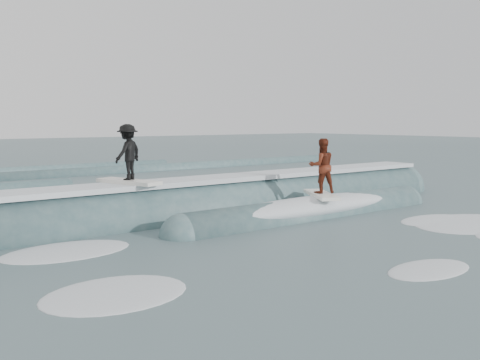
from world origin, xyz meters
TOP-DOWN VIEW (x-y plane):
  - ground at (0.00, 0.00)m, footprint 160.00×160.00m
  - breaking_wave at (0.34, 4.02)m, footprint 19.97×3.83m
  - surfer_black at (-3.03, 4.44)m, footprint 1.12×2.07m
  - surfer_red at (2.13, 2.24)m, footprint 1.46×2.01m
  - whitewater at (1.35, -1.08)m, footprint 13.80×7.10m
  - far_swells at (-1.47, 17.65)m, footprint 41.69×8.65m

SIDE VIEW (x-z plane):
  - ground at x=0.00m, z-range 0.00..0.00m
  - whitewater at x=1.35m, z-range -0.05..0.05m
  - far_swells at x=-1.47m, z-range -0.40..0.40m
  - breaking_wave at x=0.34m, z-range -1.01..1.10m
  - surfer_red at x=2.13m, z-range 0.52..2.24m
  - surfer_black at x=-3.03m, z-range 1.08..2.68m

